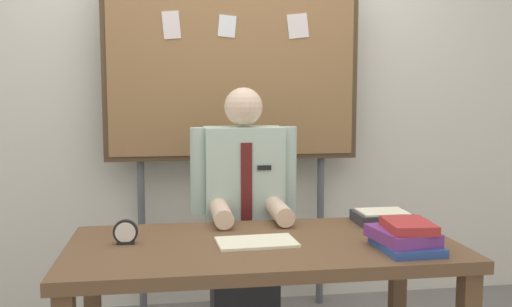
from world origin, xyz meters
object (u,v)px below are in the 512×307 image
(person, at_px, (244,228))
(bulletin_board, at_px, (233,71))
(desk, at_px, (263,262))
(desk_clock, at_px, (126,233))
(open_notebook, at_px, (257,242))
(paper_tray, at_px, (382,217))
(book_stack, at_px, (405,236))

(person, xyz_separation_m, bulletin_board, (0.00, 0.48, 0.83))
(desk, height_order, desk_clock, desk_clock)
(desk, distance_m, open_notebook, 0.10)
(person, xyz_separation_m, open_notebook, (-0.03, -0.62, 0.09))
(desk, height_order, paper_tray, paper_tray)
(open_notebook, bearing_deg, desk_clock, 171.94)
(person, bearing_deg, open_notebook, -92.64)
(person, bearing_deg, desk, -90.00)
(desk, bearing_deg, paper_tray, 22.39)
(open_notebook, bearing_deg, bulletin_board, 88.51)
(open_notebook, distance_m, paper_tray, 0.70)
(person, xyz_separation_m, desk_clock, (-0.56, -0.55, 0.13))
(desk, relative_size, bulletin_board, 0.78)
(open_notebook, xyz_separation_m, desk_clock, (-0.53, 0.08, 0.04))
(desk, relative_size, paper_tray, 6.15)
(book_stack, distance_m, paper_tray, 0.46)
(bulletin_board, bearing_deg, desk, -90.00)
(desk, xyz_separation_m, bulletin_board, (0.00, 1.09, 0.83))
(desk_clock, bearing_deg, paper_tray, 9.62)
(desk, xyz_separation_m, desk_clock, (-0.56, 0.06, 0.13))
(desk, height_order, book_stack, book_stack)
(book_stack, xyz_separation_m, open_notebook, (-0.56, 0.18, -0.05))
(bulletin_board, height_order, paper_tray, bulletin_board)
(person, distance_m, book_stack, 0.97)
(open_notebook, bearing_deg, book_stack, -17.50)
(bulletin_board, relative_size, open_notebook, 6.32)
(bulletin_board, distance_m, book_stack, 1.55)
(bulletin_board, bearing_deg, person, -90.00)
(desk, xyz_separation_m, person, (0.00, 0.60, -0.00))
(book_stack, xyz_separation_m, desk_clock, (-1.10, 0.25, -0.01))
(book_stack, relative_size, open_notebook, 0.94)
(desk, bearing_deg, bulletin_board, 90.00)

